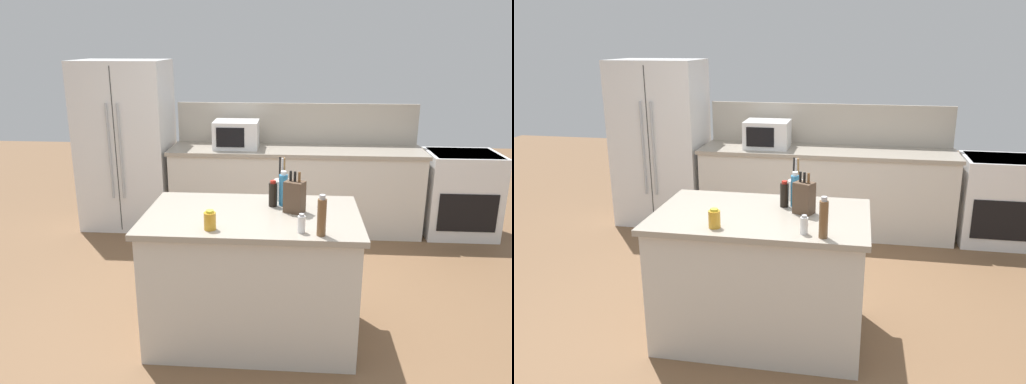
# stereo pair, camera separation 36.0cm
# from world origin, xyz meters

# --- Properties ---
(ground_plane) EXTENTS (14.00, 14.00, 0.00)m
(ground_plane) POSITION_xyz_m (0.00, 0.00, 0.00)
(ground_plane) COLOR brown
(back_counter_run) EXTENTS (2.79, 0.66, 0.94)m
(back_counter_run) POSITION_xyz_m (0.30, 2.20, 0.47)
(back_counter_run) COLOR beige
(back_counter_run) RESTS_ON ground_plane
(wall_backsplash) EXTENTS (2.75, 0.03, 0.46)m
(wall_backsplash) POSITION_xyz_m (0.30, 2.52, 1.17)
(wall_backsplash) COLOR #B2A899
(wall_backsplash) RESTS_ON back_counter_run
(kitchen_island) EXTENTS (1.48, 0.92, 0.94)m
(kitchen_island) POSITION_xyz_m (0.00, 0.00, 0.47)
(kitchen_island) COLOR beige
(kitchen_island) RESTS_ON ground_plane
(refrigerator) EXTENTS (0.99, 0.75, 1.88)m
(refrigerator) POSITION_xyz_m (-1.63, 2.25, 0.94)
(refrigerator) COLOR white
(refrigerator) RESTS_ON ground_plane
(range_oven) EXTENTS (0.76, 0.65, 0.92)m
(range_oven) POSITION_xyz_m (2.12, 2.20, 0.47)
(range_oven) COLOR white
(range_oven) RESTS_ON ground_plane
(microwave) EXTENTS (0.49, 0.39, 0.30)m
(microwave) POSITION_xyz_m (-0.36, 2.20, 1.09)
(microwave) COLOR white
(microwave) RESTS_ON back_counter_run
(knife_block) EXTENTS (0.16, 0.15, 0.29)m
(knife_block) POSITION_xyz_m (0.29, 0.06, 1.05)
(knife_block) COLOR #4C3828
(knife_block) RESTS_ON kitchen_island
(utensil_crock) EXTENTS (0.12, 0.12, 0.32)m
(utensil_crock) POSITION_xyz_m (0.19, 0.35, 1.02)
(utensil_crock) COLOR beige
(utensil_crock) RESTS_ON kitchen_island
(honey_jar) EXTENTS (0.08, 0.08, 0.13)m
(honey_jar) POSITION_xyz_m (-0.24, -0.32, 1.00)
(honey_jar) COLOR gold
(honey_jar) RESTS_ON kitchen_island
(dish_soap_bottle) EXTENTS (0.06, 0.06, 0.25)m
(dish_soap_bottle) POSITION_xyz_m (0.21, 0.20, 1.06)
(dish_soap_bottle) COLOR #3384BC
(dish_soap_bottle) RESTS_ON kitchen_island
(salt_shaker) EXTENTS (0.05, 0.05, 0.12)m
(salt_shaker) POSITION_xyz_m (0.33, -0.33, 1.00)
(salt_shaker) COLOR silver
(salt_shaker) RESTS_ON kitchen_island
(soy_sauce_bottle) EXTENTS (0.06, 0.06, 0.19)m
(soy_sauce_bottle) POSITION_xyz_m (0.14, 0.18, 1.03)
(soy_sauce_bottle) COLOR black
(soy_sauce_bottle) RESTS_ON kitchen_island
(pepper_grinder) EXTENTS (0.06, 0.06, 0.26)m
(pepper_grinder) POSITION_xyz_m (0.45, -0.37, 1.06)
(pepper_grinder) COLOR brown
(pepper_grinder) RESTS_ON kitchen_island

